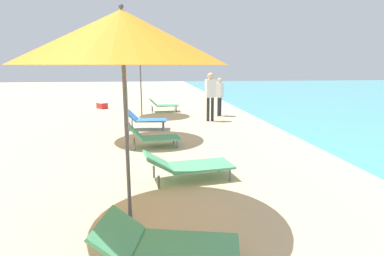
% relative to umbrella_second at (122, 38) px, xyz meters
% --- Properties ---
extents(umbrella_second, '(2.51, 2.51, 2.69)m').
position_rel_umbrella_second_xyz_m(umbrella_second, '(0.00, 0.00, 0.00)').
color(umbrella_second, '#4C4C51').
rests_on(umbrella_second, ground).
extents(lounger_second_shoreside, '(1.62, 0.84, 0.52)m').
position_rel_umbrella_second_xyz_m(lounger_second_shoreside, '(0.92, 1.26, -2.03)').
color(lounger_second_shoreside, '#4CA572').
rests_on(lounger_second_shoreside, ground).
extents(lounger_second_inland, '(1.50, 0.96, 0.50)m').
position_rel_umbrella_second_xyz_m(lounger_second_inland, '(0.43, -1.13, -2.05)').
color(lounger_second_inland, '#4CA572').
rests_on(lounger_second_inland, ground).
extents(umbrella_third, '(2.40, 2.40, 2.89)m').
position_rel_umbrella_second_xyz_m(umbrella_third, '(-0.35, 4.56, 0.20)').
color(umbrella_third, silver).
rests_on(umbrella_third, ground).
extents(lounger_third_shoreside, '(1.30, 0.72, 0.61)m').
position_rel_umbrella_second_xyz_m(lounger_third_shoreside, '(0.10, 5.75, -1.97)').
color(lounger_third_shoreside, blue).
rests_on(lounger_third_shoreside, ground).
extents(lounger_third_inland, '(1.26, 0.72, 0.54)m').
position_rel_umbrella_second_xyz_m(lounger_third_inland, '(0.33, 3.56, -2.04)').
color(lounger_third_inland, '#4CA572').
rests_on(lounger_third_inland, ground).
extents(umbrella_farthest, '(2.03, 2.03, 2.83)m').
position_rel_umbrella_second_xyz_m(umbrella_farthest, '(-0.12, 8.56, 0.25)').
color(umbrella_farthest, '#4C4C51').
rests_on(umbrella_farthest, ground).
extents(lounger_farthest_shoreside, '(1.29, 0.70, 0.60)m').
position_rel_umbrella_second_xyz_m(lounger_farthest_shoreside, '(0.78, 9.51, -1.99)').
color(lounger_farthest_shoreside, '#4CA572').
rests_on(lounger_farthest_shoreside, ground).
extents(person_walking_near, '(0.38, 0.42, 1.52)m').
position_rel_umbrella_second_xyz_m(person_walking_near, '(2.98, 8.07, -1.40)').
color(person_walking_near, '#262628').
rests_on(person_walking_near, ground).
extents(person_walking_mid, '(0.40, 0.29, 1.74)m').
position_rel_umbrella_second_xyz_m(person_walking_mid, '(2.40, 6.97, -1.24)').
color(person_walking_mid, '#262628').
rests_on(person_walking_mid, ground).
extents(cooler_box, '(0.58, 0.60, 0.31)m').
position_rel_umbrella_second_xyz_m(cooler_box, '(-2.04, 10.90, -2.15)').
color(cooler_box, red).
rests_on(cooler_box, ground).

